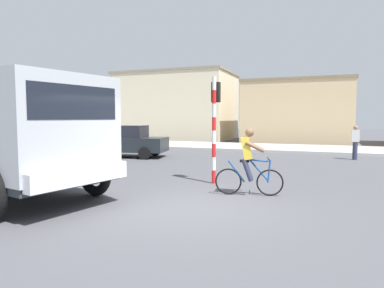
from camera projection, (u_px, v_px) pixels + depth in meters
The scene contains 9 objects.
ground_plane at pixel (195, 207), 7.58m from camera, with size 120.00×120.00×0.00m, color #4C4C51.
sidewalk_far at pixel (279, 148), 21.50m from camera, with size 80.00×5.00×0.16m, color #ADADA8.
truck_foreground at pixel (9, 131), 8.38m from camera, with size 5.81×3.65×2.90m.
cyclist at pixel (249, 162), 8.69m from camera, with size 1.70×0.57×1.72m.
traffic_light_pole at pixel (215, 115), 10.25m from camera, with size 0.24×0.43×3.20m.
car_red_near at pixel (126, 141), 17.23m from camera, with size 4.24×2.40×1.60m.
pedestrian_near_kerb at pixel (355, 142), 16.08m from camera, with size 0.34×0.22×1.62m.
building_corner_left at pixel (177, 106), 32.37m from camera, with size 10.51×7.03×6.15m.
building_mid_block at pixel (297, 112), 27.67m from camera, with size 8.29×6.21×4.95m.
Camera 1 is at (2.61, -6.97, 1.98)m, focal length 31.94 mm.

